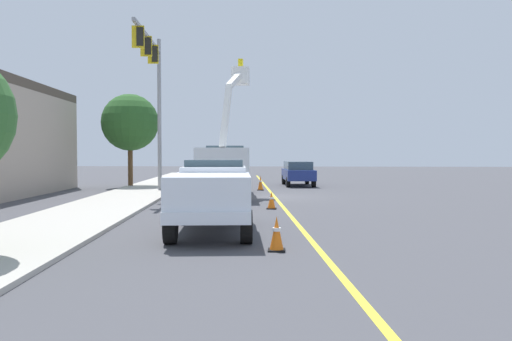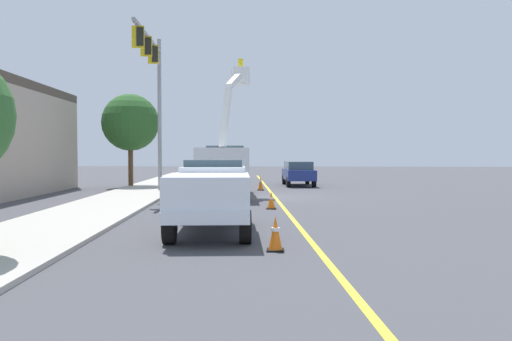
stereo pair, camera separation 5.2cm
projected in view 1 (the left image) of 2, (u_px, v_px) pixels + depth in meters
ground at (275, 197)px, 25.96m from camera, size 120.00×120.00×0.00m
sidewalk_far_side at (129, 196)px, 25.69m from camera, size 60.06×9.45×0.12m
lane_centre_stripe at (275, 197)px, 25.96m from camera, size 49.78×5.05×0.01m
utility_bucket_truck at (224, 166)px, 26.32m from camera, size 8.41×3.29×7.30m
service_pickup_truck at (212, 193)px, 14.33m from camera, size 5.78×2.64×2.06m
passing_minivan at (298, 172)px, 35.02m from camera, size 4.96×2.36×1.69m
traffic_cone_leading at (277, 234)px, 11.62m from camera, size 0.40×0.40×0.81m
traffic_cone_mid_front at (271, 200)px, 20.38m from camera, size 0.40×0.40×0.71m
traffic_cone_mid_rear at (260, 183)px, 30.69m from camera, size 0.40×0.40×0.89m
traffic_signal_mast at (153, 78)px, 26.89m from camera, size 7.18×0.99×8.85m
street_tree_right at (130, 123)px, 33.13m from camera, size 3.74×3.74×6.17m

